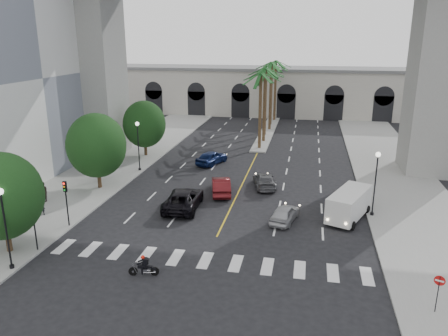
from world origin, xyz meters
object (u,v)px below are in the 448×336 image
(traffic_signal_near, at_px, (33,217))
(car_d, at_px, (264,180))
(motorcycle_rider, at_px, (145,266))
(pedestrian_a, at_px, (41,206))
(lamp_post_left_near, at_px, (5,222))
(lamp_post_right, at_px, (376,178))
(cargo_van, at_px, (349,204))
(do_not_enter_sign, at_px, (439,287))
(car_e, at_px, (212,157))
(car_b, at_px, (221,186))
(lamp_post_left_far, at_px, (138,142))
(car_a, at_px, (285,213))
(pedestrian_b, at_px, (43,192))
(car_c, at_px, (183,199))
(traffic_signal_far, at_px, (66,196))

(traffic_signal_near, distance_m, car_d, 21.03)
(motorcycle_rider, bearing_deg, pedestrian_a, 137.63)
(lamp_post_left_near, distance_m, lamp_post_right, 26.25)
(traffic_signal_near, height_order, car_d, traffic_signal_near)
(cargo_van, height_order, do_not_enter_sign, cargo_van)
(car_e, bearing_deg, motorcycle_rider, 113.46)
(lamp_post_left_near, relative_size, car_b, 1.15)
(lamp_post_right, height_order, car_d, lamp_post_right)
(car_b, height_order, do_not_enter_sign, do_not_enter_sign)
(lamp_post_left_far, distance_m, car_e, 8.47)
(lamp_post_left_far, relative_size, car_a, 1.37)
(car_a, xyz_separation_m, pedestrian_b, (-20.60, -0.11, 0.37))
(car_c, distance_m, car_e, 13.39)
(lamp_post_right, bearing_deg, cargo_van, -156.56)
(traffic_signal_far, relative_size, car_b, 0.78)
(motorcycle_rider, bearing_deg, do_not_enter_sign, -13.56)
(pedestrian_a, distance_m, do_not_enter_sign, 28.50)
(traffic_signal_near, relative_size, motorcycle_rider, 1.99)
(motorcycle_rider, height_order, car_b, car_b)
(motorcycle_rider, distance_m, car_e, 24.24)
(lamp_post_left_far, relative_size, car_c, 0.93)
(do_not_enter_sign, bearing_deg, car_c, 165.86)
(car_b, relative_size, cargo_van, 0.82)
(traffic_signal_far, relative_size, car_e, 0.80)
(pedestrian_a, bearing_deg, pedestrian_b, 94.65)
(traffic_signal_far, bearing_deg, car_c, 35.71)
(lamp_post_left_far, xyz_separation_m, car_d, (13.60, -2.48, -2.55))
(lamp_post_left_far, distance_m, car_a, 19.19)
(car_c, bearing_deg, car_a, 168.98)
(motorcycle_rider, relative_size, pedestrian_b, 1.04)
(car_b, distance_m, car_d, 4.52)
(pedestrian_a, bearing_deg, traffic_signal_far, -49.68)
(traffic_signal_near, height_order, traffic_signal_far, same)
(car_d, bearing_deg, traffic_signal_far, 28.45)
(lamp_post_right, bearing_deg, do_not_enter_sign, -82.83)
(car_c, bearing_deg, pedestrian_a, 16.89)
(pedestrian_a, xyz_separation_m, pedestrian_b, (-1.55, 2.67, 0.12))
(cargo_van, bearing_deg, traffic_signal_far, -142.19)
(car_b, height_order, car_c, car_c)
(cargo_van, bearing_deg, car_a, -140.78)
(traffic_signal_far, distance_m, car_b, 13.71)
(car_a, bearing_deg, lamp_post_left_near, 47.08)
(traffic_signal_near, relative_size, car_e, 0.80)
(lamp_post_left_far, relative_size, pedestrian_b, 3.02)
(car_a, height_order, pedestrian_a, pedestrian_a)
(car_e, height_order, pedestrian_a, pedestrian_a)
(lamp_post_left_far, bearing_deg, lamp_post_left_near, -90.00)
(car_d, height_order, pedestrian_a, pedestrian_a)
(lamp_post_right, relative_size, traffic_signal_far, 1.47)
(traffic_signal_far, distance_m, motorcycle_rider, 10.01)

